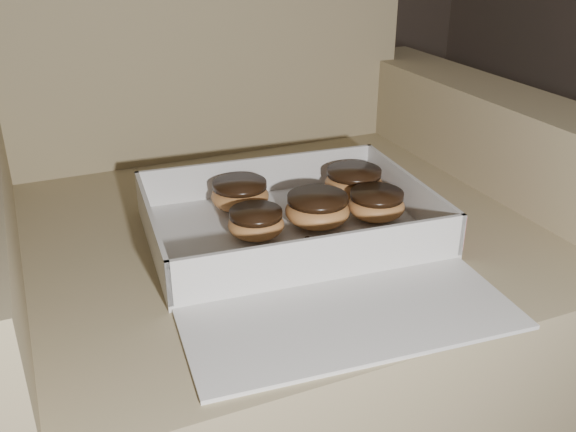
# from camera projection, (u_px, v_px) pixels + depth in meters

# --- Properties ---
(armchair) EXTENTS (0.94, 0.79, 0.98)m
(armchair) POSITION_uv_depth(u_px,v_px,m) (258.00, 274.00, 1.05)
(armchair) COLOR #988B61
(armchair) RESTS_ON floor
(bakery_box) EXTENTS (0.41, 0.47, 0.06)m
(bakery_box) POSITION_uv_depth(u_px,v_px,m) (300.00, 238.00, 0.85)
(bakery_box) COLOR silver
(bakery_box) RESTS_ON armchair
(donut_a) EXTENTS (0.09, 0.09, 0.05)m
(donut_a) POSITION_uv_depth(u_px,v_px,m) (317.00, 209.00, 0.89)
(donut_a) COLOR #D7924B
(donut_a) RESTS_ON bakery_box
(donut_b) EXTENTS (0.08, 0.08, 0.04)m
(donut_b) POSITION_uv_depth(u_px,v_px,m) (376.00, 204.00, 0.91)
(donut_b) COLOR #D7924B
(donut_b) RESTS_ON bakery_box
(donut_c) EXTENTS (0.09, 0.09, 0.04)m
(donut_c) POSITION_uv_depth(u_px,v_px,m) (354.00, 182.00, 0.98)
(donut_c) COLOR #D7924B
(donut_c) RESTS_ON bakery_box
(donut_d) EXTENTS (0.09, 0.09, 0.04)m
(donut_d) POSITION_uv_depth(u_px,v_px,m) (240.00, 194.00, 0.94)
(donut_d) COLOR #D7924B
(donut_d) RESTS_ON bakery_box
(donut_e) EXTENTS (0.08, 0.08, 0.04)m
(donut_e) POSITION_uv_depth(u_px,v_px,m) (256.00, 222.00, 0.86)
(donut_e) COLOR #D7924B
(donut_e) RESTS_ON bakery_box
(crumb_a) EXTENTS (0.01, 0.01, 0.00)m
(crumb_a) POSITION_uv_depth(u_px,v_px,m) (348.00, 250.00, 0.83)
(crumb_a) COLOR black
(crumb_a) RESTS_ON bakery_box
(crumb_b) EXTENTS (0.01, 0.01, 0.00)m
(crumb_b) POSITION_uv_depth(u_px,v_px,m) (349.00, 242.00, 0.85)
(crumb_b) COLOR black
(crumb_b) RESTS_ON bakery_box
(crumb_c) EXTENTS (0.01, 0.01, 0.00)m
(crumb_c) POSITION_uv_depth(u_px,v_px,m) (307.00, 238.00, 0.86)
(crumb_c) COLOR black
(crumb_c) RESTS_ON bakery_box
(crumb_d) EXTENTS (0.01, 0.01, 0.00)m
(crumb_d) POSITION_uv_depth(u_px,v_px,m) (227.00, 284.00, 0.75)
(crumb_d) COLOR black
(crumb_d) RESTS_ON bakery_box
(crumb_e) EXTENTS (0.01, 0.01, 0.00)m
(crumb_e) POSITION_uv_depth(u_px,v_px,m) (204.00, 262.00, 0.80)
(crumb_e) COLOR black
(crumb_e) RESTS_ON bakery_box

